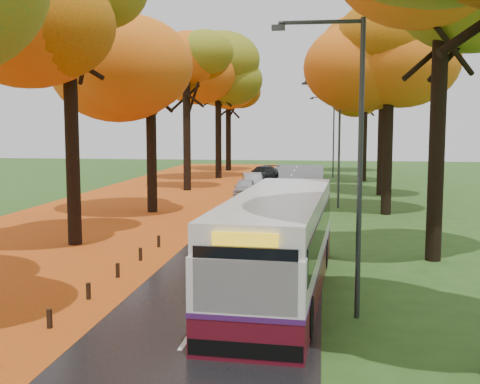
% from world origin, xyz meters
% --- Properties ---
extents(road, '(6.50, 90.00, 0.04)m').
position_xyz_m(road, '(0.00, 25.00, 0.02)').
color(road, black).
rests_on(road, ground).
extents(centre_line, '(0.12, 90.00, 0.01)m').
position_xyz_m(centre_line, '(0.00, 25.00, 0.04)').
color(centre_line, silver).
rests_on(centre_line, road).
extents(leaf_verge, '(12.00, 90.00, 0.02)m').
position_xyz_m(leaf_verge, '(-9.00, 25.00, 0.01)').
color(leaf_verge, maroon).
rests_on(leaf_verge, ground).
extents(leaf_drift, '(0.90, 90.00, 0.01)m').
position_xyz_m(leaf_drift, '(-3.05, 25.00, 0.04)').
color(leaf_drift, orange).
rests_on(leaf_drift, road).
extents(trees_left, '(9.20, 74.00, 13.88)m').
position_xyz_m(trees_left, '(-7.18, 27.06, 9.53)').
color(trees_left, black).
rests_on(trees_left, ground).
extents(trees_right, '(9.30, 74.20, 13.96)m').
position_xyz_m(trees_right, '(7.19, 26.91, 9.69)').
color(trees_right, black).
rests_on(trees_right, ground).
extents(bollard_row, '(0.11, 23.51, 0.52)m').
position_xyz_m(bollard_row, '(-3.70, 4.70, 0.26)').
color(bollard_row, black).
rests_on(bollard_row, ground).
extents(streetlamp_near, '(2.45, 0.18, 8.00)m').
position_xyz_m(streetlamp_near, '(3.95, 8.00, 4.71)').
color(streetlamp_near, '#333538').
rests_on(streetlamp_near, ground).
extents(streetlamp_mid, '(2.45, 0.18, 8.00)m').
position_xyz_m(streetlamp_mid, '(3.95, 30.00, 4.71)').
color(streetlamp_mid, '#333538').
rests_on(streetlamp_mid, ground).
extents(streetlamp_far, '(2.45, 0.18, 8.00)m').
position_xyz_m(streetlamp_far, '(3.95, 52.00, 4.71)').
color(streetlamp_far, '#333538').
rests_on(streetlamp_far, ground).
extents(bus, '(3.28, 11.71, 3.05)m').
position_xyz_m(bus, '(1.90, 10.11, 1.64)').
color(bus, '#4F0C18').
rests_on(bus, road).
extents(car_white, '(1.74, 3.88, 1.29)m').
position_xyz_m(car_white, '(-2.35, 34.65, 0.69)').
color(car_white, '#BBBBC0').
rests_on(car_white, road).
extents(car_silver, '(2.25, 4.29, 1.34)m').
position_xyz_m(car_silver, '(-2.35, 39.28, 0.71)').
color(car_silver, '#96979D').
rests_on(car_silver, road).
extents(car_dark, '(3.19, 5.01, 1.35)m').
position_xyz_m(car_dark, '(-2.35, 47.19, 0.72)').
color(car_dark, black).
rests_on(car_dark, road).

